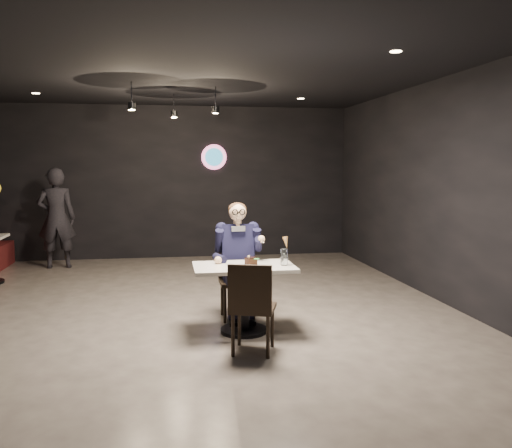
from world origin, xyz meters
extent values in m
plane|color=gray|center=(0.00, 0.00, 0.00)|extent=(9.00, 9.00, 0.00)
cube|color=black|center=(0.00, 2.00, 2.88)|extent=(1.40, 1.20, 0.36)
cube|color=silver|center=(0.68, -0.59, 0.38)|extent=(1.10, 0.70, 0.75)
cube|color=black|center=(0.68, -0.04, 0.46)|extent=(0.42, 0.46, 0.92)
cube|color=black|center=(0.68, -1.24, 0.46)|extent=(0.54, 0.57, 0.92)
cube|color=black|center=(0.68, -0.04, 0.72)|extent=(0.60, 0.80, 1.44)
cylinder|color=white|center=(0.71, -0.65, 0.76)|extent=(0.20, 0.20, 0.01)
cube|color=black|center=(0.75, -0.66, 0.80)|extent=(0.13, 0.12, 0.08)
ellipsoid|color=green|center=(0.80, -0.73, 0.84)|extent=(0.07, 0.04, 0.01)
cylinder|color=silver|center=(1.12, -0.66, 0.84)|extent=(0.08, 0.08, 0.18)
cone|color=tan|center=(1.15, -0.62, 0.99)|extent=(0.08, 0.08, 0.13)
imported|color=black|center=(-2.10, 3.70, 0.90)|extent=(0.69, 0.48, 1.80)
camera|label=1|loc=(-0.13, -6.38, 1.84)|focal=38.00mm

